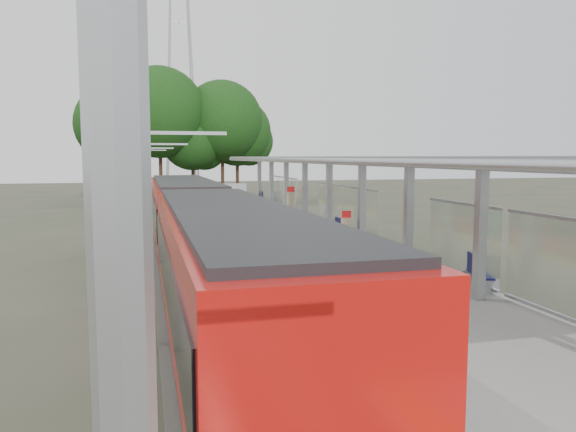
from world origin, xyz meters
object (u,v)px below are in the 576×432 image
at_px(bench_far, 264,198).
at_px(info_pillar_far, 291,208).
at_px(info_pillar_near, 346,238).
at_px(bench_mid, 345,231).
at_px(litter_bin, 340,241).
at_px(train, 199,236).
at_px(bench_near, 478,271).

bearing_deg(bench_far, info_pillar_far, -83.68).
distance_m(info_pillar_near, info_pillar_far, 10.75).
height_order(bench_mid, bench_far, bench_far).
relative_size(bench_far, info_pillar_near, 0.98).
distance_m(bench_mid, info_pillar_near, 3.11).
distance_m(info_pillar_near, litter_bin, 1.12).
relative_size(train, litter_bin, 28.93).
bearing_deg(bench_far, bench_mid, -81.08).
xyz_separation_m(train, bench_far, (6.84, 21.90, -0.46)).
height_order(bench_mid, info_pillar_far, info_pillar_far).
height_order(bench_near, bench_far, bench_far).
bearing_deg(train, bench_near, -35.68).
bearing_deg(train, info_pillar_near, 1.66).
distance_m(bench_mid, info_pillar_far, 7.81).
distance_m(bench_far, info_pillar_near, 21.81).
bearing_deg(bench_near, train, 162.55).
xyz_separation_m(bench_far, litter_bin, (-1.48, -20.67, -0.11)).
height_order(train, litter_bin, train).
height_order(train, bench_far, train).
xyz_separation_m(train, info_pillar_far, (5.99, 10.88, -0.17)).
bearing_deg(litter_bin, train, -167.09).
relative_size(info_pillar_near, info_pillar_far, 0.85).
relative_size(bench_mid, litter_bin, 1.71).
height_order(bench_far, info_pillar_near, info_pillar_near).
bearing_deg(bench_far, litter_bin, -83.33).
xyz_separation_m(bench_near, litter_bin, (-1.75, 6.34, -0.03)).
relative_size(bench_mid, info_pillar_near, 0.94).
bearing_deg(litter_bin, info_pillar_far, 86.32).
height_order(train, info_pillar_far, train).
relative_size(bench_mid, info_pillar_far, 0.80).
bearing_deg(info_pillar_near, bench_mid, 69.49).
bearing_deg(bench_mid, bench_near, -83.41).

